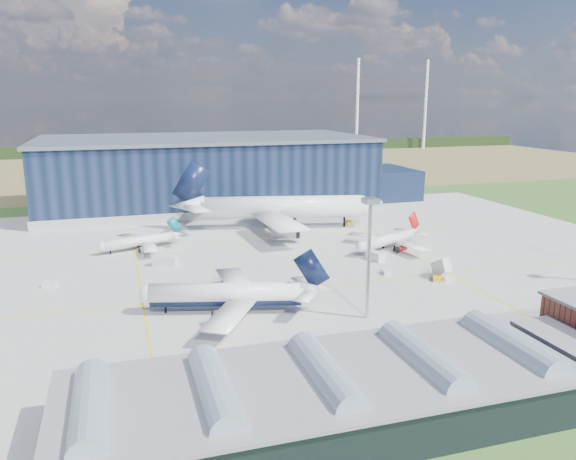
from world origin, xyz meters
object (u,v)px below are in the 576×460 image
object	(u,v)px
gse_van_a	(165,261)
gse_van_c	(487,335)
gse_tug_c	(348,222)
gse_cart_a	(386,272)
gse_tug_b	(437,278)
airliner_widebody	(282,196)
gse_cart_b	(50,284)
gse_van_b	(375,256)
airliner_navy	(226,283)
light_mast_center	(369,239)
airliner_red	(387,234)
gse_tug_a	(109,394)
hangar	(213,174)
airstair	(441,271)
airliner_regional	(138,236)
car_b	(408,357)

from	to	relation	value
gse_van_a	gse_van_c	size ratio (longest dim) A/B	1.07
gse_van_a	gse_tug_c	xyz separation A→B (m)	(61.81, 30.18, -0.67)
gse_van_a	gse_cart_a	bearing A→B (deg)	-85.63
gse_tug_b	airliner_widebody	bearing A→B (deg)	137.40
gse_van_c	gse_cart_b	bearing A→B (deg)	59.78
gse_van_a	gse_van_b	world-z (taller)	gse_van_a
airliner_widebody	airliner_navy	bearing A→B (deg)	-102.05
light_mast_center	gse_tug_b	size ratio (longest dim) A/B	8.52
airliner_widebody	gse_tug_c	world-z (taller)	airliner_widebody
airliner_red	gse_tug_c	xyz separation A→B (m)	(2.66, 32.70, -3.82)
airliner_navy	gse_tug_a	xyz separation A→B (m)	(-21.76, -26.61, -5.45)
airliner_widebody	gse_van_b	size ratio (longest dim) A/B	12.71
hangar	gse_tug_b	size ratio (longest dim) A/B	53.72
airliner_red	airstair	bearing A→B (deg)	66.73
airliner_red	gse_cart_a	distance (m)	22.43
airliner_red	gse_tug_a	bearing A→B (deg)	14.16
airliner_regional	gse_van_a	size ratio (longest dim) A/B	4.05
airliner_widebody	gse_tug_b	xyz separation A→B (m)	(18.45, -61.42, -9.89)
airliner_navy	gse_van_a	distance (m)	36.07
gse_tug_a	car_b	distance (m)	45.20
airliner_widebody	gse_tug_b	distance (m)	64.89
light_mast_center	gse_tug_c	world-z (taller)	light_mast_center
light_mast_center	gse_tug_c	bearing A→B (deg)	69.25
gse_van_a	gse_cart_b	bearing A→B (deg)	137.01
light_mast_center	gse_van_c	world-z (taller)	light_mast_center
airliner_widebody	light_mast_center	bearing A→B (deg)	-81.64
gse_cart_b	gse_tug_a	bearing A→B (deg)	-148.05
gse_van_c	gse_tug_b	bearing A→B (deg)	-12.01
gse_van_a	airstair	size ratio (longest dim) A/B	1.20
gse_tug_b	gse_cart_b	size ratio (longest dim) A/B	0.91
gse_van_a	gse_tug_b	bearing A→B (deg)	-88.65
light_mast_center	airliner_red	bearing A→B (deg)	58.78
car_b	gse_cart_a	bearing A→B (deg)	-2.98
airliner_navy	gse_tug_a	world-z (taller)	airliner_navy
gse_van_a	gse_van_b	bearing A→B (deg)	-72.95
gse_van_b	airstair	bearing A→B (deg)	-82.64
airliner_red	car_b	bearing A→B (deg)	40.93
hangar	gse_van_a	world-z (taller)	hangar
gse_cart_a	light_mast_center	bearing A→B (deg)	-117.49
gse_tug_c	gse_cart_b	size ratio (longest dim) A/B	0.99
airliner_red	light_mast_center	bearing A→B (deg)	33.86
gse_tug_b	airstair	bearing A→B (deg)	70.51
airliner_navy	gse_tug_b	distance (m)	49.93
gse_tug_c	gse_van_c	size ratio (longest dim) A/B	0.52
hangar	light_mast_center	bearing A→B (deg)	-86.70
gse_van_c	car_b	size ratio (longest dim) A/B	1.37
hangar	gse_van_b	bearing A→B (deg)	-74.09
gse_tug_c	airliner_navy	bearing A→B (deg)	-126.90
light_mast_center	airliner_widebody	world-z (taller)	light_mast_center
hangar	gse_cart_a	bearing A→B (deg)	-77.25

